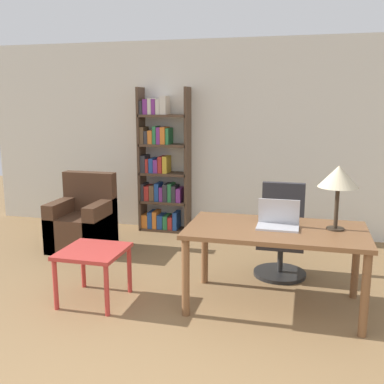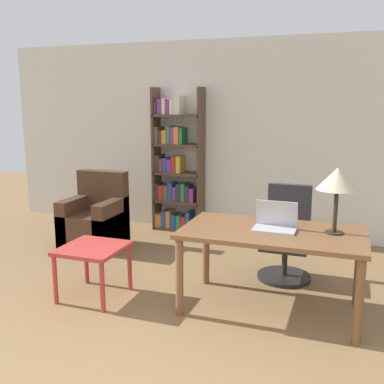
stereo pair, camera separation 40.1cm
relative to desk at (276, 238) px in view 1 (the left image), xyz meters
The scene contains 8 objects.
wall_back 2.49m from the desk, 103.54° to the left, with size 8.00×0.06×2.70m.
desk is the anchor object (origin of this frame).
laptop 0.15m from the desk, 67.62° to the left, with size 0.37×0.24×0.25m.
table_lamp 0.76m from the desk, 10.07° to the left, with size 0.35×0.35×0.57m.
office_chair 0.88m from the desk, 89.27° to the left, with size 0.57×0.57×0.99m.
side_table_blue 1.70m from the desk, 169.79° to the right, with size 0.57×0.59×0.51m.
armchair 2.76m from the desk, 156.26° to the left, with size 0.70×0.69×0.96m.
bookshelf 2.79m from the desk, 129.87° to the left, with size 0.73×0.28×2.06m.
Camera 1 is at (0.79, -1.73, 1.86)m, focal length 42.00 mm.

